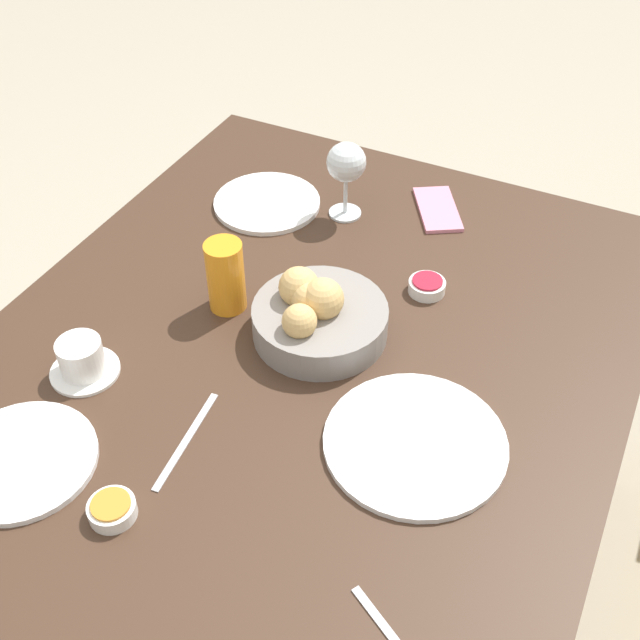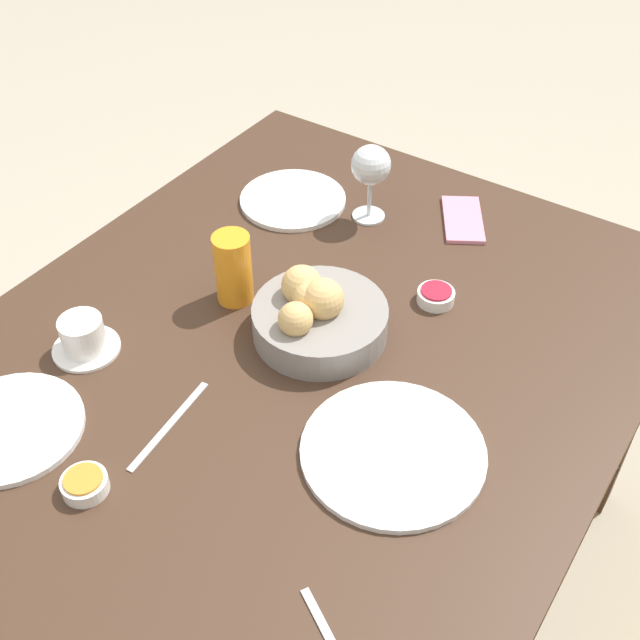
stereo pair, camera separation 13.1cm
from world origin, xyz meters
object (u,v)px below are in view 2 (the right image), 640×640
(coffee_cup, at_px, (83,337))
(jam_bowl_honey, at_px, (85,484))
(bread_basket, at_px, (317,315))
(plate_near_right, at_px, (10,428))
(cell_phone, at_px, (463,219))
(jam_bowl_berry, at_px, (436,296))
(juice_glass, at_px, (233,268))
(plate_far_center, at_px, (393,452))
(fork_silver, at_px, (169,425))
(wine_glass, at_px, (371,168))
(plate_near_left, at_px, (293,200))

(coffee_cup, xyz_separation_m, jam_bowl_honey, (0.19, 0.20, -0.02))
(bread_basket, bearing_deg, plate_near_right, -31.25)
(bread_basket, xyz_separation_m, cell_phone, (-0.42, 0.06, -0.04))
(jam_bowl_berry, bearing_deg, juice_glass, -57.82)
(plate_far_center, relative_size, fork_silver, 1.41)
(bread_basket, height_order, wine_glass, wine_glass)
(plate_far_center, height_order, jam_bowl_honey, jam_bowl_honey)
(wine_glass, height_order, fork_silver, wine_glass)
(juice_glass, height_order, jam_bowl_honey, juice_glass)
(plate_near_right, xyz_separation_m, jam_bowl_honey, (0.01, 0.17, 0.01))
(bread_basket, height_order, coffee_cup, bread_basket)
(bread_basket, relative_size, plate_far_center, 0.84)
(plate_near_left, bearing_deg, coffee_cup, -3.48)
(jam_bowl_honey, bearing_deg, wine_glass, -178.92)
(jam_bowl_berry, bearing_deg, coffee_cup, -44.40)
(coffee_cup, bearing_deg, jam_bowl_honey, 45.90)
(bread_basket, distance_m, fork_silver, 0.30)
(jam_bowl_berry, xyz_separation_m, cell_phone, (-0.24, -0.07, -0.01))
(wine_glass, bearing_deg, juice_glass, -11.14)
(plate_near_right, bearing_deg, jam_bowl_honey, 85.72)
(juice_glass, height_order, cell_phone, juice_glass)
(juice_glass, bearing_deg, plate_near_right, -11.93)
(bread_basket, bearing_deg, cell_phone, 172.18)
(plate_near_right, relative_size, fork_silver, 1.14)
(jam_bowl_honey, relative_size, cell_phone, 0.39)
(coffee_cup, height_order, jam_bowl_berry, coffee_cup)
(plate_near_left, relative_size, plate_near_right, 0.99)
(plate_far_center, bearing_deg, cell_phone, -163.13)
(plate_near_left, relative_size, juice_glass, 1.64)
(juice_glass, relative_size, jam_bowl_honey, 1.99)
(wine_glass, relative_size, cell_phone, 0.94)
(wine_glass, bearing_deg, fork_silver, 3.03)
(wine_glass, distance_m, jam_bowl_honey, 0.78)
(plate_near_right, relative_size, jam_bowl_berry, 3.31)
(wine_glass, relative_size, jam_bowl_honey, 2.40)
(bread_basket, bearing_deg, juice_glass, -88.49)
(plate_near_left, bearing_deg, jam_bowl_honey, 13.01)
(fork_silver, bearing_deg, bread_basket, 166.37)
(bread_basket, distance_m, plate_near_left, 0.39)
(fork_silver, bearing_deg, plate_near_right, -53.98)
(bread_basket, distance_m, plate_near_right, 0.50)
(bread_basket, bearing_deg, plate_near_left, -138.66)
(juice_glass, xyz_separation_m, jam_bowl_berry, (-0.19, 0.29, -0.05))
(bread_basket, distance_m, juice_glass, 0.17)
(plate_near_left, xyz_separation_m, jam_bowl_honey, (0.73, 0.17, 0.01))
(juice_glass, distance_m, coffee_cup, 0.27)
(plate_near_left, bearing_deg, juice_glass, 16.50)
(bread_basket, height_order, juice_glass, juice_glass)
(plate_far_center, bearing_deg, wine_glass, -145.20)
(bread_basket, relative_size, juice_glass, 1.72)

